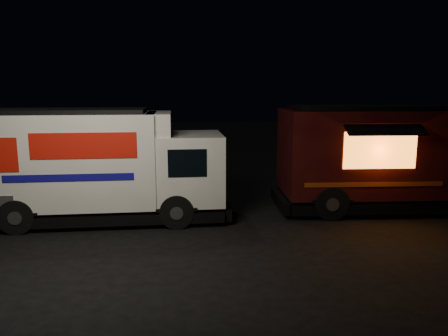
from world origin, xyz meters
TOP-DOWN VIEW (x-y plane):
  - ground at (0.00, 0.00)m, footprint 80.00×80.00m
  - white_truck at (-2.29, 0.91)m, footprint 7.39×2.53m
  - red_truck at (6.72, 1.15)m, footprint 7.44×3.11m

SIDE VIEW (x-z plane):
  - ground at x=0.00m, z-range 0.00..0.00m
  - white_truck at x=-2.29m, z-range 0.00..3.35m
  - red_truck at x=6.72m, z-range 0.00..3.39m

